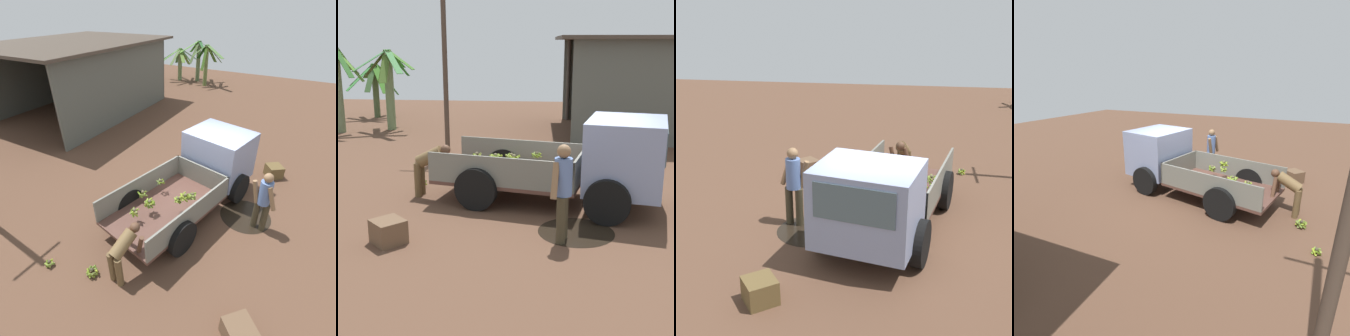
% 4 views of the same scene
% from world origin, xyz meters
% --- Properties ---
extents(ground, '(36.00, 36.00, 0.00)m').
position_xyz_m(ground, '(0.00, 0.00, 0.00)').
color(ground, brown).
extents(mud_patch_0, '(1.42, 1.42, 0.01)m').
position_xyz_m(mud_patch_0, '(-0.21, -1.55, 0.00)').
color(mud_patch_0, black).
rests_on(mud_patch_0, ground).
extents(cargo_truck, '(5.04, 2.85, 1.92)m').
position_xyz_m(cargo_truck, '(0.30, -0.12, 1.01)').
color(cargo_truck, brown).
rests_on(cargo_truck, ground).
extents(person_foreground_visitor, '(0.41, 0.71, 1.74)m').
position_xyz_m(person_foreground_visitor, '(-0.50, -1.94, 0.97)').
color(person_foreground_visitor, '#3C3523').
rests_on(person_foreground_visitor, ground).
extents(person_worker_loading, '(0.86, 0.65, 1.22)m').
position_xyz_m(person_worker_loading, '(-3.42, 0.26, 0.75)').
color(person_worker_loading, brown).
rests_on(person_worker_loading, ground).
extents(banana_bunch_on_ground_0, '(0.29, 0.30, 0.20)m').
position_xyz_m(banana_bunch_on_ground_0, '(-3.82, 0.88, 0.11)').
color(banana_bunch_on_ground_0, '#453E2D').
rests_on(banana_bunch_on_ground_0, ground).
extents(banana_bunch_on_ground_1, '(0.22, 0.21, 0.17)m').
position_xyz_m(banana_bunch_on_ground_1, '(-4.15, 1.90, 0.09)').
color(banana_bunch_on_ground_1, '#463F2D').
rests_on(banana_bunch_on_ground_1, ground).
extents(wooden_crate_0, '(0.72, 0.72, 0.42)m').
position_xyz_m(wooden_crate_0, '(-3.50, -2.34, 0.21)').
color(wooden_crate_0, brown).
rests_on(wooden_crate_0, ground).
extents(wooden_crate_1, '(0.70, 0.70, 0.42)m').
position_xyz_m(wooden_crate_1, '(2.32, -1.80, 0.21)').
color(wooden_crate_1, brown).
rests_on(wooden_crate_1, ground).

